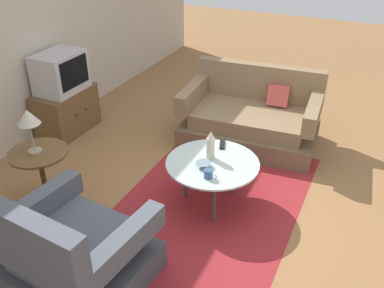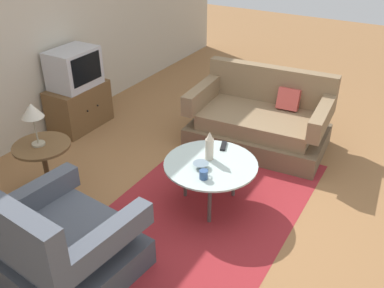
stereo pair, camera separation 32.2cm
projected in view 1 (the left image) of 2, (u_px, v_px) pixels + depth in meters
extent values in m
plane|color=olive|center=(210.00, 203.00, 4.15)|extent=(16.00, 16.00, 0.00)
cube|color=maroon|center=(211.00, 202.00, 4.16)|extent=(2.47, 1.64, 0.00)
cube|color=#3E424B|center=(81.00, 267.00, 3.27)|extent=(1.01, 1.07, 0.24)
cube|color=#4C515B|center=(77.00, 246.00, 3.17)|extent=(0.84, 0.77, 0.18)
cube|color=#4C515B|center=(27.00, 244.00, 2.71)|extent=(0.24, 0.99, 0.49)
cube|color=#4C515B|center=(119.00, 249.00, 2.89)|extent=(0.93, 0.23, 0.18)
cube|color=#4C515B|center=(34.00, 209.00, 3.26)|extent=(0.93, 0.23, 0.18)
cube|color=brown|center=(249.00, 133.00, 5.14)|extent=(1.05, 1.62, 0.24)
cube|color=#846B4C|center=(250.00, 117.00, 5.03)|extent=(0.89, 1.33, 0.18)
cube|color=#846B4C|center=(260.00, 81.00, 5.20)|extent=(0.25, 1.57, 0.44)
cube|color=#846B4C|center=(194.00, 93.00, 5.15)|extent=(0.95, 0.21, 0.23)
cube|color=#846B4C|center=(314.00, 111.00, 4.71)|extent=(0.95, 0.21, 0.23)
cube|color=#C64C47|center=(278.00, 95.00, 5.06)|extent=(0.20, 0.26, 0.27)
cylinder|color=#B2C6C1|center=(213.00, 163.00, 3.94)|extent=(0.87, 0.87, 0.02)
cylinder|color=#4C4742|center=(186.00, 178.00, 4.14)|extent=(0.04, 0.04, 0.44)
cylinder|color=#4C4742|center=(214.00, 201.00, 3.82)|extent=(0.04, 0.04, 0.44)
cylinder|color=#4C4742|center=(234.00, 175.00, 4.18)|extent=(0.04, 0.04, 0.44)
cylinder|color=brown|center=(38.00, 153.00, 3.90)|extent=(0.54, 0.54, 0.02)
cylinder|color=#47311C|center=(43.00, 178.00, 4.04)|extent=(0.05, 0.05, 0.54)
cylinder|color=#47311C|center=(48.00, 200.00, 4.17)|extent=(0.30, 0.30, 0.02)
cube|color=brown|center=(67.00, 111.00, 5.31)|extent=(0.77, 0.44, 0.55)
sphere|color=black|center=(77.00, 115.00, 5.14)|extent=(0.02, 0.02, 0.02)
sphere|color=black|center=(86.00, 109.00, 5.29)|extent=(0.02, 0.02, 0.02)
cube|color=#B7B7BC|center=(60.00, 72.00, 5.06)|extent=(0.59, 0.42, 0.47)
cube|color=black|center=(75.00, 73.00, 4.96)|extent=(0.47, 0.01, 0.34)
cylinder|color=#9E937A|center=(35.00, 151.00, 3.89)|extent=(0.12, 0.12, 0.02)
cylinder|color=#9E937A|center=(32.00, 137.00, 3.82)|extent=(0.02, 0.02, 0.27)
cone|color=beige|center=(28.00, 117.00, 3.71)|extent=(0.20, 0.20, 0.14)
cylinder|color=beige|center=(210.00, 148.00, 3.95)|extent=(0.08, 0.08, 0.21)
cone|color=beige|center=(211.00, 135.00, 3.87)|extent=(0.07, 0.07, 0.08)
cylinder|color=#335184|center=(208.00, 174.00, 3.69)|extent=(0.08, 0.08, 0.08)
torus|color=#335184|center=(211.00, 171.00, 3.74)|extent=(0.06, 0.01, 0.06)
cone|color=slate|center=(203.00, 165.00, 3.85)|extent=(0.15, 0.15, 0.05)
cube|color=black|center=(222.00, 144.00, 4.20)|extent=(0.17, 0.10, 0.02)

